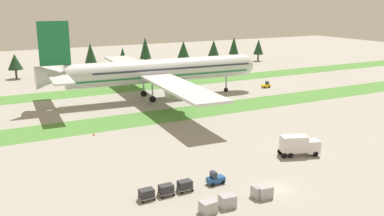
% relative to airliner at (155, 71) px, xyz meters
% --- Properties ---
extents(ground_plane, '(400.00, 400.00, 0.00)m').
position_rel_airliner_xyz_m(ground_plane, '(-6.82, -60.65, -7.66)').
color(ground_plane, gray).
extents(grass_strip_near, '(320.00, 11.15, 0.01)m').
position_rel_airliner_xyz_m(grass_strip_near, '(-6.82, -17.26, -7.66)').
color(grass_strip_near, '#4C8438').
rests_on(grass_strip_near, ground).
extents(grass_strip_far, '(320.00, 11.15, 0.01)m').
position_rel_airliner_xyz_m(grass_strip_far, '(-6.82, 17.03, -7.66)').
color(grass_strip_far, '#4C8438').
rests_on(grass_strip_far, ground).
extents(airliner, '(61.21, 75.29, 21.38)m').
position_rel_airliner_xyz_m(airliner, '(0.00, 0.00, 0.00)').
color(airliner, silver).
rests_on(airliner, ground).
extents(baggage_tug, '(2.61, 1.32, 1.97)m').
position_rel_airliner_xyz_m(baggage_tug, '(-13.95, -55.19, -6.85)').
color(baggage_tug, '#1E4C8E').
rests_on(baggage_tug, ground).
extents(cargo_dolly_lead, '(2.21, 1.52, 1.55)m').
position_rel_airliner_xyz_m(cargo_dolly_lead, '(-18.97, -55.22, -6.74)').
color(cargo_dolly_lead, '#A3A3A8').
rests_on(cargo_dolly_lead, ground).
extents(cargo_dolly_second, '(2.21, 1.52, 1.55)m').
position_rel_airliner_xyz_m(cargo_dolly_second, '(-21.87, -55.25, -6.74)').
color(cargo_dolly_second, '#A3A3A8').
rests_on(cargo_dolly_second, ground).
extents(cargo_dolly_third, '(2.21, 1.52, 1.55)m').
position_rel_airliner_xyz_m(cargo_dolly_third, '(-24.77, -55.27, -6.74)').
color(cargo_dolly_third, '#A3A3A8').
rests_on(cargo_dolly_third, ground).
extents(catering_truck, '(7.32, 4.56, 3.58)m').
position_rel_airliner_xyz_m(catering_truck, '(4.86, -51.79, -5.71)').
color(catering_truck, silver).
rests_on(catering_truck, ground).
extents(pushback_tractor, '(2.67, 1.45, 1.97)m').
position_rel_airliner_xyz_m(pushback_tractor, '(35.88, -2.12, -6.85)').
color(pushback_tractor, yellow).
rests_on(pushback_tractor, ground).
extents(ground_crew_marshaller, '(0.50, 0.36, 1.74)m').
position_rel_airliner_xyz_m(ground_crew_marshaller, '(6.81, -49.28, -6.71)').
color(ground_crew_marshaller, black).
rests_on(ground_crew_marshaller, ground).
extents(uld_container_0, '(2.15, 1.79, 1.61)m').
position_rel_airliner_xyz_m(uld_container_0, '(-19.20, -62.22, -6.86)').
color(uld_container_0, '#A3A3A8').
rests_on(uld_container_0, ground).
extents(uld_container_1, '(2.12, 1.76, 1.69)m').
position_rel_airliner_xyz_m(uld_container_1, '(-16.22, -62.07, -6.81)').
color(uld_container_1, '#A3A3A8').
rests_on(uld_container_1, ground).
extents(uld_container_2, '(2.02, 1.63, 1.68)m').
position_rel_airliner_xyz_m(uld_container_2, '(-10.76, -61.67, -6.82)').
color(uld_container_2, '#A3A3A8').
rests_on(uld_container_2, ground).
extents(uld_container_3, '(2.14, 1.78, 1.71)m').
position_rel_airliner_xyz_m(uld_container_3, '(-10.35, -62.13, -6.80)').
color(uld_container_3, '#A3A3A8').
rests_on(uld_container_3, ground).
extents(taxiway_marker_0, '(0.44, 0.44, 0.49)m').
position_rel_airliner_xyz_m(taxiway_marker_0, '(-3.34, -23.98, -7.41)').
color(taxiway_marker_0, orange).
rests_on(taxiway_marker_0, ground).
extents(taxiway_marker_1, '(0.44, 0.44, 0.62)m').
position_rel_airliner_xyz_m(taxiway_marker_1, '(-23.70, -24.34, -7.35)').
color(taxiway_marker_1, orange).
rests_on(taxiway_marker_1, ground).
extents(distant_tree_line, '(153.35, 9.98, 12.34)m').
position_rel_airliner_xyz_m(distant_tree_line, '(-7.15, 47.53, -0.79)').
color(distant_tree_line, '#4C3823').
rests_on(distant_tree_line, ground).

